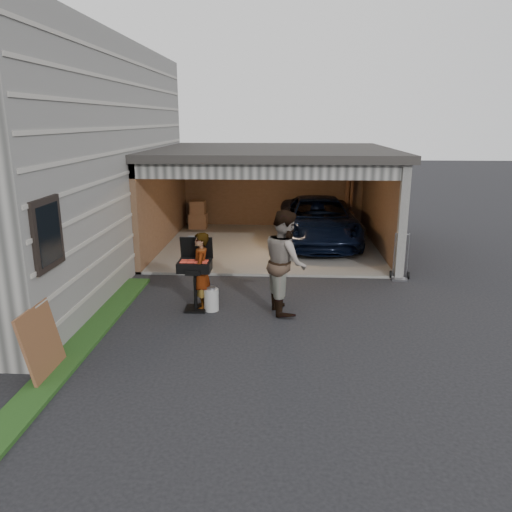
% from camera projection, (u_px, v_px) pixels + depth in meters
% --- Properties ---
extents(ground, '(80.00, 80.00, 0.00)m').
position_uv_depth(ground, '(218.00, 336.00, 8.76)').
color(ground, black).
rests_on(ground, ground).
extents(groundcover_strip, '(0.50, 8.00, 0.06)m').
position_uv_depth(groundcover_strip, '(69.00, 358.00, 7.91)').
color(groundcover_strip, '#193814').
rests_on(groundcover_strip, ground).
extents(garage, '(6.80, 6.30, 2.90)m').
position_uv_depth(garage, '(272.00, 183.00, 14.77)').
color(garage, '#605E59').
rests_on(garage, ground).
extents(minivan, '(2.36, 4.91, 1.35)m').
position_uv_depth(minivan, '(318.00, 222.00, 15.11)').
color(minivan, black).
rests_on(minivan, ground).
extents(woman, '(0.44, 0.61, 1.56)m').
position_uv_depth(woman, '(201.00, 271.00, 9.86)').
color(woman, silver).
rests_on(woman, ground).
extents(man, '(0.99, 1.14, 2.03)m').
position_uv_depth(man, '(285.00, 262.00, 9.68)').
color(man, '#3E2118').
rests_on(man, ground).
extents(bbq_grill, '(0.65, 0.57, 1.44)m').
position_uv_depth(bbq_grill, '(195.00, 268.00, 9.79)').
color(bbq_grill, black).
rests_on(bbq_grill, ground).
extents(propane_tank, '(0.37, 0.37, 0.44)m').
position_uv_depth(propane_tank, '(211.00, 300.00, 9.91)').
color(propane_tank, '#B1B1AD').
rests_on(propane_tank, ground).
extents(plywood_panel, '(0.27, 0.95, 1.05)m').
position_uv_depth(plywood_panel, '(41.00, 342.00, 7.31)').
color(plywood_panel, brown).
rests_on(plywood_panel, ground).
extents(hand_truck, '(0.48, 0.38, 1.11)m').
position_uv_depth(hand_truck, '(400.00, 271.00, 11.85)').
color(hand_truck, slate).
rests_on(hand_truck, ground).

